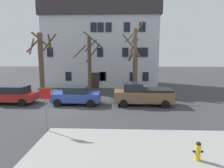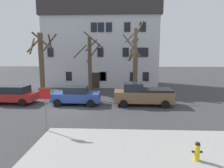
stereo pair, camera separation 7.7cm
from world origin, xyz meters
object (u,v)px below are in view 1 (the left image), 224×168
at_px(tree_bare_mid, 90,63).
at_px(street_sign_pole, 46,101).
at_px(tree_bare_far, 135,70).
at_px(tree_bare_near, 41,61).
at_px(building_main, 101,45).
at_px(car_blue_sedan, 76,96).
at_px(car_red_wagon, 12,94).
at_px(tree_bare_end, 135,59).
at_px(bicycle_leaning, 46,90).
at_px(fire_hydrant, 198,151).
at_px(pickup_truck_brown, 143,94).

xyz_separation_m(tree_bare_mid, street_sign_pole, (-0.69, -11.48, -1.70)).
height_order(tree_bare_mid, tree_bare_far, tree_bare_mid).
relative_size(tree_bare_near, street_sign_pole, 2.59).
relative_size(tree_bare_mid, tree_bare_far, 1.04).
distance_m(building_main, tree_bare_mid, 7.39).
distance_m(car_blue_sedan, street_sign_pole, 6.42).
bearing_deg(tree_bare_near, car_blue_sedan, -40.76).
bearing_deg(car_red_wagon, tree_bare_near, 71.50).
relative_size(building_main, car_blue_sedan, 3.79).
bearing_deg(tree_bare_end, street_sign_pole, -116.29).
height_order(car_blue_sedan, bicycle_leaning, car_blue_sedan).
height_order(tree_bare_near, fire_hydrant, tree_bare_near).
height_order(car_red_wagon, car_blue_sedan, car_blue_sedan).
distance_m(tree_bare_far, car_blue_sedan, 7.19).
bearing_deg(tree_bare_end, tree_bare_near, -171.78).
distance_m(tree_bare_end, fire_hydrant, 15.16).
relative_size(building_main, tree_bare_far, 2.46).
distance_m(tree_bare_mid, tree_bare_far, 5.24).
distance_m(building_main, tree_bare_near, 10.18).
bearing_deg(tree_bare_near, fire_hydrant, -48.08).
bearing_deg(car_red_wagon, bicycle_leaning, 74.67).
bearing_deg(bicycle_leaning, tree_bare_far, -4.02).
distance_m(car_red_wagon, fire_hydrant, 16.12).
xyz_separation_m(tree_bare_far, fire_hydrant, (1.62, -13.27, -2.33)).
bearing_deg(car_blue_sedan, pickup_truck_brown, 1.62).
bearing_deg(building_main, car_red_wagon, -120.97).
relative_size(tree_bare_near, car_red_wagon, 1.51).
relative_size(building_main, tree_bare_mid, 2.36).
bearing_deg(bicycle_leaning, car_blue_sedan, -45.78).
distance_m(tree_bare_end, bicycle_leaning, 10.96).
bearing_deg(car_blue_sedan, street_sign_pole, -92.23).
bearing_deg(pickup_truck_brown, fire_hydrant, -82.74).
height_order(building_main, pickup_truck_brown, building_main).
bearing_deg(building_main, car_blue_sedan, -95.51).
xyz_separation_m(tree_bare_far, car_red_wagon, (-11.53, -3.96, -2.00)).
distance_m(car_red_wagon, bicycle_leaning, 4.88).
xyz_separation_m(tree_bare_mid, bicycle_leaning, (-5.16, -0.30, -3.18)).
distance_m(tree_bare_near, street_sign_pole, 11.47).
distance_m(tree_bare_near, bicycle_leaning, 3.56).
relative_size(car_red_wagon, car_blue_sedan, 1.05).
bearing_deg(building_main, tree_bare_near, -126.06).
bearing_deg(tree_bare_mid, tree_bare_near, -167.94).
bearing_deg(tree_bare_mid, tree_bare_end, 4.32).
xyz_separation_m(tree_bare_far, street_sign_pole, (-5.78, -10.46, -1.01)).
height_order(building_main, tree_bare_near, building_main).
relative_size(tree_bare_end, car_red_wagon, 1.84).
bearing_deg(tree_bare_far, tree_bare_end, 86.52).
xyz_separation_m(building_main, street_sign_pole, (-1.41, -18.43, -4.10)).
xyz_separation_m(tree_bare_end, bicycle_leaning, (-10.33, -0.69, -3.61)).
xyz_separation_m(tree_bare_mid, fire_hydrant, (6.71, -14.30, -3.01)).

